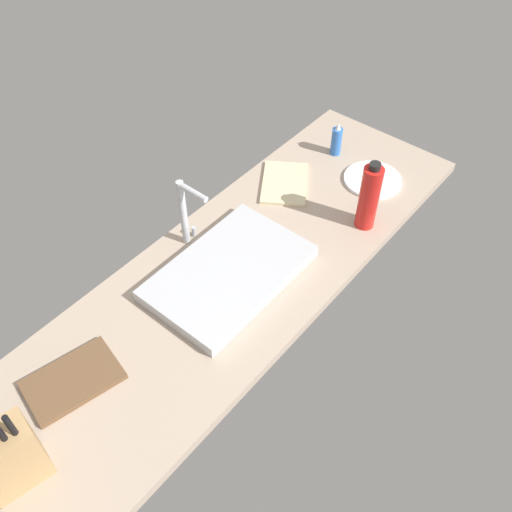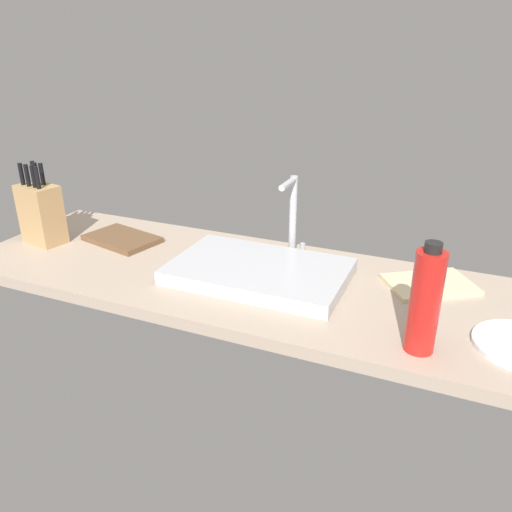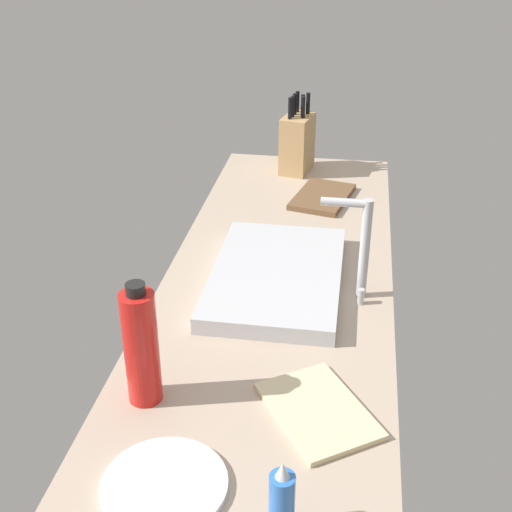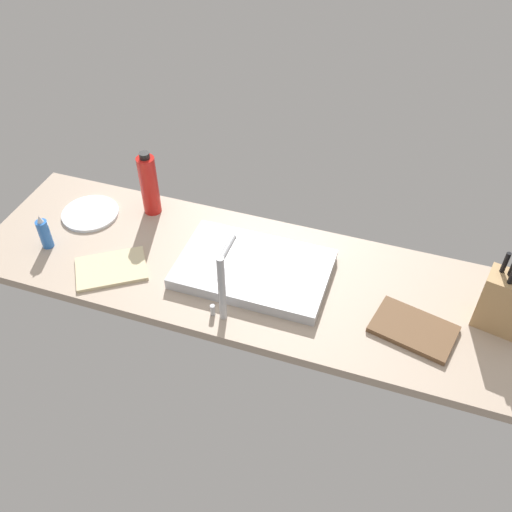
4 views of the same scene
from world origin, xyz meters
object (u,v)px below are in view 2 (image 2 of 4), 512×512
at_px(faucet, 293,211).
at_px(dish_towel, 430,284).
at_px(sink_basin, 259,271).
at_px(cutting_board, 122,239).
at_px(water_bottle, 425,301).
at_px(knife_block, 41,213).

height_order(faucet, dish_towel, faucet).
bearing_deg(dish_towel, sink_basin, -163.71).
bearing_deg(faucet, cutting_board, -168.08).
relative_size(faucet, water_bottle, 0.99).
relative_size(sink_basin, cutting_board, 2.05).
distance_m(faucet, cutting_board, 0.61).
xyz_separation_m(knife_block, cutting_board, (0.24, 0.11, -0.10)).
xyz_separation_m(cutting_board, dish_towel, (1.02, 0.06, -0.00)).
bearing_deg(water_bottle, knife_block, 172.43).
bearing_deg(dish_towel, faucet, 172.11).
bearing_deg(knife_block, dish_towel, 19.47).
distance_m(sink_basin, faucet, 0.24).
bearing_deg(sink_basin, cutting_board, 172.20).
height_order(faucet, knife_block, knife_block).
height_order(knife_block, water_bottle, knife_block).
bearing_deg(water_bottle, faucet, 138.13).
relative_size(sink_basin, faucet, 1.98).
relative_size(cutting_board, water_bottle, 0.95).
bearing_deg(water_bottle, cutting_board, 164.87).
bearing_deg(knife_block, cutting_board, 36.24).
relative_size(faucet, dish_towel, 1.09).
bearing_deg(dish_towel, knife_block, -172.27).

